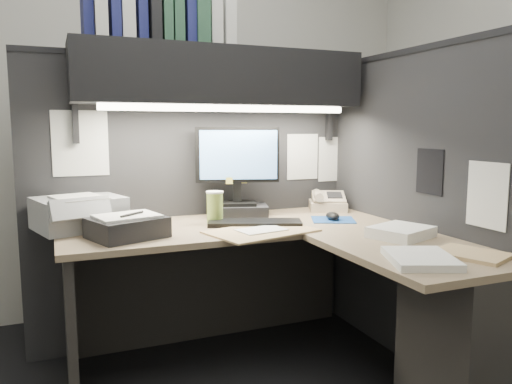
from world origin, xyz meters
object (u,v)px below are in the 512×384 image
Objects in this scene: desk at (339,304)px; keyboard at (255,223)px; overhead_shelf at (221,77)px; printer at (79,213)px; coffee_cup at (215,208)px; telephone at (328,203)px; notebook_stack at (127,228)px; monitor at (237,181)px.

keyboard reaches higher than desk.
overhead_shelf reaches higher than printer.
coffee_cup is 0.68m from printer.
printer is (-1.44, -0.01, 0.03)m from telephone.
overhead_shelf is at bearing 28.50° from notebook_stack.
telephone is at bearing 63.52° from desk.
keyboard is 0.65m from telephone.
monitor is at bearing -155.10° from telephone.
keyboard is 3.01× the size of coffee_cup.
overhead_shelf is (-0.30, 0.75, 1.06)m from desk.
coffee_cup is at bearing -145.34° from telephone.
overhead_shelf is 3.23× the size of keyboard.
telephone is (0.59, 0.27, 0.03)m from keyboard.
overhead_shelf is 4.96× the size of notebook_stack.
notebook_stack is at bearing -154.75° from keyboard.
desk is at bearing -68.21° from overhead_shelf.
telephone is at bearing 14.28° from notebook_stack.
monitor is 1.28× the size of printer.
overhead_shelf is at bearing 111.79° from desk.
coffee_cup reaches higher than notebook_stack.
overhead_shelf is 3.93× the size of printer.
keyboard is 0.89m from printer.
notebook_stack is at bearing -141.27° from telephone.
coffee_cup is (-0.76, -0.14, 0.04)m from telephone.
notebook_stack is (-0.86, 0.45, 0.33)m from desk.
keyboard is 2.12× the size of telephone.
overhead_shelf is at bearing -158.75° from monitor.
desk is at bearing -58.43° from coffee_cup.
monitor reaches higher than telephone.
overhead_shelf is 6.86× the size of telephone.
coffee_cup is (-0.18, -0.13, -0.12)m from monitor.
overhead_shelf is 1.02m from printer.
notebook_stack is (-0.56, -0.31, -0.72)m from overhead_shelf.
keyboard is 1.22× the size of printer.
notebook_stack is at bearing -151.50° from overhead_shelf.
monitor is 0.33m from keyboard.
coffee_cup is at bearing -123.52° from overhead_shelf.
coffee_cup is at bearing 20.48° from notebook_stack.
desk is 4.31× the size of printer.
coffee_cup reaches higher than telephone.
printer reaches higher than desk.
telephone reaches higher than desk.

